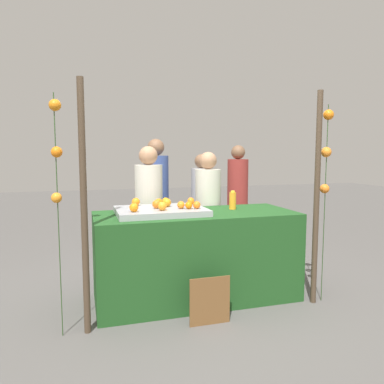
% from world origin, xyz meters
% --- Properties ---
extents(ground_plane, '(24.00, 24.00, 0.00)m').
position_xyz_m(ground_plane, '(0.00, 0.00, 0.00)').
color(ground_plane, '#565451').
extents(stall_counter, '(2.08, 0.85, 0.91)m').
position_xyz_m(stall_counter, '(0.00, 0.00, 0.46)').
color(stall_counter, '#1E4C1E').
rests_on(stall_counter, ground_plane).
extents(orange_tray, '(0.89, 0.64, 0.06)m').
position_xyz_m(orange_tray, '(-0.37, 0.02, 0.94)').
color(orange_tray, '#9EA0A5').
rests_on(orange_tray, stall_counter).
extents(orange_0, '(0.08, 0.08, 0.08)m').
position_xyz_m(orange_0, '(-0.26, 0.28, 1.01)').
color(orange_0, orange).
rests_on(orange_0, orange_tray).
extents(orange_1, '(0.09, 0.09, 0.09)m').
position_xyz_m(orange_1, '(-0.39, -0.14, 1.02)').
color(orange_1, orange).
rests_on(orange_1, orange_tray).
extents(orange_2, '(0.09, 0.09, 0.09)m').
position_xyz_m(orange_2, '(-0.41, 0.01, 1.02)').
color(orange_2, orange).
rests_on(orange_2, orange_tray).
extents(orange_3, '(0.09, 0.09, 0.09)m').
position_xyz_m(orange_3, '(-0.59, 0.25, 1.02)').
color(orange_3, orange).
rests_on(orange_3, orange_tray).
extents(orange_4, '(0.08, 0.08, 0.08)m').
position_xyz_m(orange_4, '(-0.00, 0.19, 1.01)').
color(orange_4, orange).
rests_on(orange_4, orange_tray).
extents(orange_5, '(0.08, 0.08, 0.08)m').
position_xyz_m(orange_5, '(-0.37, 0.15, 1.01)').
color(orange_5, orange).
rests_on(orange_5, orange_tray).
extents(orange_6, '(0.07, 0.07, 0.07)m').
position_xyz_m(orange_6, '(-0.11, -0.11, 1.01)').
color(orange_6, orange).
rests_on(orange_6, orange_tray).
extents(orange_7, '(0.08, 0.08, 0.08)m').
position_xyz_m(orange_7, '(-0.18, -0.07, 1.01)').
color(orange_7, orange).
rests_on(orange_7, orange_tray).
extents(orange_8, '(0.08, 0.08, 0.08)m').
position_xyz_m(orange_8, '(-0.03, -0.12, 1.01)').
color(orange_8, orange).
rests_on(orange_8, orange_tray).
extents(orange_9, '(0.09, 0.09, 0.09)m').
position_xyz_m(orange_9, '(-0.29, 0.10, 1.02)').
color(orange_9, orange).
rests_on(orange_9, orange_tray).
extents(orange_10, '(0.08, 0.08, 0.08)m').
position_xyz_m(orange_10, '(-0.66, -0.15, 1.02)').
color(orange_10, orange).
rests_on(orange_10, orange_tray).
extents(orange_11, '(0.07, 0.07, 0.07)m').
position_xyz_m(orange_11, '(-0.35, 0.22, 1.01)').
color(orange_11, orange).
rests_on(orange_11, orange_tray).
extents(juice_bottle, '(0.07, 0.07, 0.21)m').
position_xyz_m(juice_bottle, '(0.45, 0.11, 1.01)').
color(juice_bottle, orange).
rests_on(juice_bottle, stall_counter).
extents(chalkboard_sign, '(0.38, 0.03, 0.45)m').
position_xyz_m(chalkboard_sign, '(-0.07, -0.62, 0.21)').
color(chalkboard_sign, brown).
rests_on(chalkboard_sign, ground_plane).
extents(vendor_left, '(0.32, 0.32, 1.61)m').
position_xyz_m(vendor_left, '(-0.38, 0.64, 0.75)').
color(vendor_left, beige).
rests_on(vendor_left, ground_plane).
extents(vendor_right, '(0.31, 0.31, 1.54)m').
position_xyz_m(vendor_right, '(0.34, 0.60, 0.72)').
color(vendor_right, beige).
rests_on(vendor_right, ground_plane).
extents(crowd_person_0, '(0.30, 0.30, 1.51)m').
position_xyz_m(crowd_person_0, '(0.54, 1.45, 0.70)').
color(crowd_person_0, '#99999E').
rests_on(crowd_person_0, ground_plane).
extents(crowd_person_1, '(0.35, 0.35, 1.72)m').
position_xyz_m(crowd_person_1, '(-0.13, 1.47, 0.80)').
color(crowd_person_1, '#384C8C').
rests_on(crowd_person_1, ground_plane).
extents(crowd_person_2, '(0.33, 0.33, 1.65)m').
position_xyz_m(crowd_person_2, '(1.27, 1.84, 0.77)').
color(crowd_person_2, maroon).
rests_on(crowd_person_2, ground_plane).
extents(canopy_post_left, '(0.06, 0.06, 2.14)m').
position_xyz_m(canopy_post_left, '(-1.12, -0.46, 1.07)').
color(canopy_post_left, '#473828').
rests_on(canopy_post_left, ground_plane).
extents(canopy_post_right, '(0.06, 0.06, 2.14)m').
position_xyz_m(canopy_post_right, '(1.12, -0.46, 1.07)').
color(canopy_post_right, '#473828').
rests_on(canopy_post_right, ground_plane).
extents(garland_strand_left, '(0.11, 0.09, 2.01)m').
position_xyz_m(garland_strand_left, '(-1.32, -0.47, 1.55)').
color(garland_strand_left, '#2D4C23').
rests_on(garland_strand_left, ground_plane).
extents(garland_strand_right, '(0.12, 0.11, 2.01)m').
position_xyz_m(garland_strand_right, '(1.22, -0.45, 1.55)').
color(garland_strand_right, '#2D4C23').
rests_on(garland_strand_right, ground_plane).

